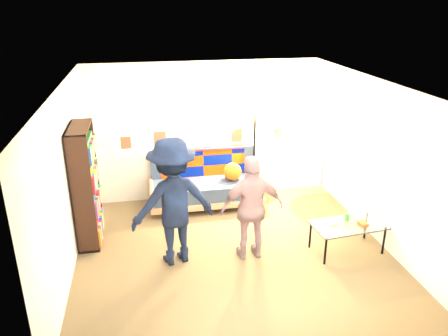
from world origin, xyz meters
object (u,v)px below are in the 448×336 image
at_px(futon_sofa, 206,183).
at_px(floor_lamp, 255,136).
at_px(person_left, 173,202).
at_px(coffee_table, 348,226).
at_px(bookshelf, 86,189).
at_px(person_right, 252,208).

distance_m(futon_sofa, floor_lamp, 1.22).
xyz_separation_m(futon_sofa, person_left, (-0.71, -1.74, 0.51)).
bearing_deg(coffee_table, bookshelf, 163.82).
bearing_deg(futon_sofa, person_right, -78.86).
height_order(coffee_table, floor_lamp, floor_lamp).
distance_m(bookshelf, person_right, 2.50).
distance_m(futon_sofa, person_left, 1.95).
relative_size(bookshelf, person_left, 0.99).
height_order(futon_sofa, person_left, person_left).
relative_size(coffee_table, floor_lamp, 0.67).
xyz_separation_m(futon_sofa, floor_lamp, (0.94, 0.19, 0.75)).
xyz_separation_m(futon_sofa, coffee_table, (1.78, -1.98, 0.01)).
relative_size(futon_sofa, person_left, 1.11).
xyz_separation_m(bookshelf, person_right, (2.31, -0.95, -0.07)).
xyz_separation_m(person_left, person_right, (1.08, -0.11, -0.14)).
bearing_deg(coffee_table, person_left, 174.40).
xyz_separation_m(coffee_table, person_left, (-2.50, 0.24, 0.50)).
relative_size(floor_lamp, person_left, 0.90).
xyz_separation_m(coffee_table, person_right, (-1.42, 0.13, 0.36)).
bearing_deg(coffee_table, futon_sofa, 131.91).
xyz_separation_m(bookshelf, person_left, (1.23, -0.84, 0.07)).
height_order(futon_sofa, bookshelf, bookshelf).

